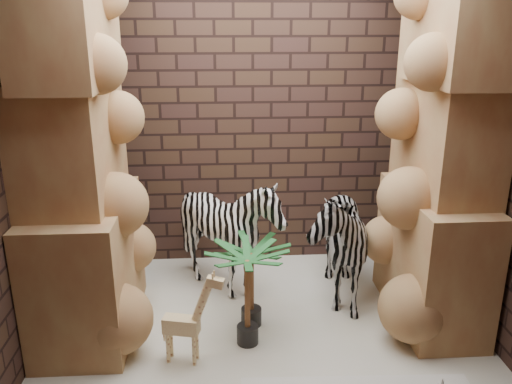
{
  "coord_description": "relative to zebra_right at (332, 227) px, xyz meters",
  "views": [
    {
      "loc": [
        -0.31,
        -3.88,
        2.43
      ],
      "look_at": [
        -0.04,
        0.15,
        1.1
      ],
      "focal_mm": 36.85,
      "sensor_mm": 36.0,
      "label": 1
    }
  ],
  "objects": [
    {
      "name": "floor",
      "position": [
        -0.65,
        -0.4,
        -0.67
      ],
      "size": [
        3.5,
        3.5,
        0.0
      ],
      "primitive_type": "plane",
      "color": "silver",
      "rests_on": "ground"
    },
    {
      "name": "wall_back",
      "position": [
        -0.65,
        0.85,
        0.83
      ],
      "size": [
        3.5,
        0.0,
        3.5
      ],
      "primitive_type": "plane",
      "rotation": [
        1.57,
        0.0,
        0.0
      ],
      "color": "#35211D",
      "rests_on": "ground"
    },
    {
      "name": "wall_front",
      "position": [
        -0.65,
        -1.65,
        0.83
      ],
      "size": [
        3.5,
        0.0,
        3.5
      ],
      "primitive_type": "plane",
      "rotation": [
        -1.57,
        0.0,
        0.0
      ],
      "color": "#35211D",
      "rests_on": "ground"
    },
    {
      "name": "wall_left",
      "position": [
        -2.4,
        -0.4,
        0.83
      ],
      "size": [
        0.0,
        3.0,
        3.0
      ],
      "primitive_type": "plane",
      "rotation": [
        1.57,
        0.0,
        1.57
      ],
      "color": "#35211D",
      "rests_on": "ground"
    },
    {
      "name": "wall_right",
      "position": [
        1.1,
        -0.4,
        0.83
      ],
      "size": [
        0.0,
        3.0,
        3.0
      ],
      "primitive_type": "plane",
      "rotation": [
        1.57,
        0.0,
        -1.57
      ],
      "color": "#35211D",
      "rests_on": "ground"
    },
    {
      "name": "rock_pillar_left",
      "position": [
        -2.05,
        -0.4,
        0.83
      ],
      "size": [
        0.68,
        1.3,
        3.0
      ],
      "primitive_type": null,
      "color": "tan",
      "rests_on": "floor"
    },
    {
      "name": "rock_pillar_right",
      "position": [
        0.77,
        -0.4,
        0.83
      ],
      "size": [
        0.58,
        1.25,
        3.0
      ],
      "primitive_type": null,
      "color": "tan",
      "rests_on": "floor"
    },
    {
      "name": "zebra_right",
      "position": [
        0.0,
        0.0,
        0.0
      ],
      "size": [
        0.66,
        1.16,
        1.34
      ],
      "primitive_type": "imported",
      "rotation": [
        0.0,
        0.0,
        -0.04
      ],
      "color": "white",
      "rests_on": "floor"
    },
    {
      "name": "zebra_left",
      "position": [
        -0.91,
        0.11,
        -0.14
      ],
      "size": [
        0.97,
        1.19,
        1.06
      ],
      "primitive_type": "imported",
      "rotation": [
        0.0,
        0.0,
        -0.02
      ],
      "color": "white",
      "rests_on": "floor"
    },
    {
      "name": "giraffe_toy",
      "position": [
        -1.29,
        -0.92,
        -0.28
      ],
      "size": [
        0.42,
        0.22,
        0.77
      ],
      "primitive_type": null,
      "rotation": [
        0.0,
        0.0,
        -0.23
      ],
      "color": "#FBDC9B",
      "rests_on": "floor"
    },
    {
      "name": "palm_front",
      "position": [
        -0.75,
        -0.47,
        -0.29
      ],
      "size": [
        0.36,
        0.36,
        0.75
      ],
      "primitive_type": null,
      "color": "#1C5C26",
      "rests_on": "floor"
    },
    {
      "name": "palm_back",
      "position": [
        -0.79,
        -0.73,
        -0.26
      ],
      "size": [
        0.36,
        0.36,
        0.81
      ],
      "primitive_type": null,
      "color": "#1C5C26",
      "rests_on": "floor"
    }
  ]
}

